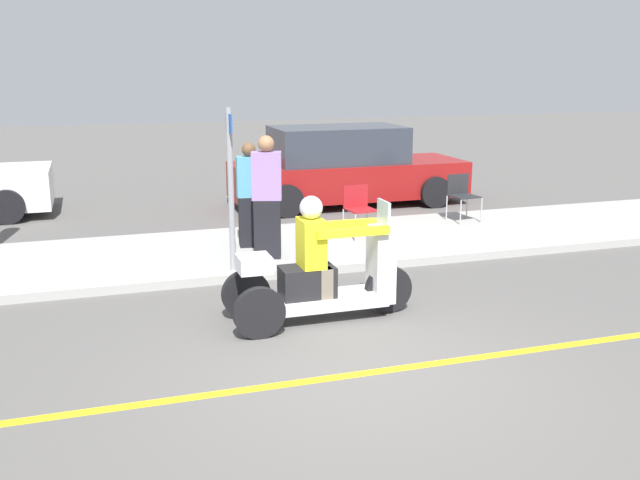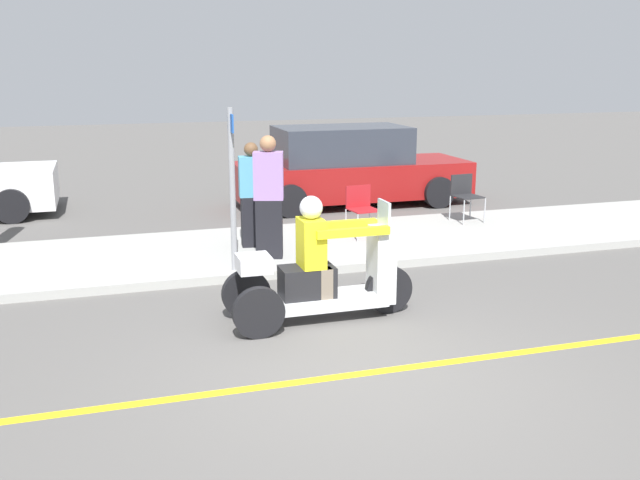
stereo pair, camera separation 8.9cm
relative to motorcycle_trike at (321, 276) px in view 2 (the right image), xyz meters
name	(u,v)px [view 2 (the right image)]	position (x,y,z in m)	size (l,w,h in m)	color
ground_plane	(359,374)	(-0.10, -1.53, -0.52)	(60.00, 60.00, 0.00)	#565451
lane_stripe	(367,373)	(-0.01, -1.53, -0.52)	(24.00, 0.12, 0.01)	gold
sidewalk_strip	(256,250)	(-0.10, 3.07, -0.46)	(28.00, 2.80, 0.12)	#9E9E99
motorcycle_trike	(321,276)	(0.00, 0.00, 0.00)	(2.21, 0.77, 1.46)	black
spectator_near_curb	(252,197)	(-0.13, 3.12, 0.37)	(0.40, 0.27, 1.61)	black
spectator_by_tree	(269,200)	(-0.04, 2.41, 0.45)	(0.48, 0.36, 1.78)	black
folding_chair_curbside	(465,193)	(3.89, 3.81, 0.10)	(0.51, 0.51, 0.82)	#A5A8AD
folding_chair_set_back	(361,206)	(1.70, 3.25, 0.10)	(0.51, 0.51, 0.82)	#A5A8AD
parked_car_lot_right	(349,168)	(2.59, 6.39, 0.24)	(4.81, 1.93, 1.62)	maroon
street_sign	(232,183)	(-0.65, 1.92, 0.80)	(0.08, 0.36, 2.20)	gray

